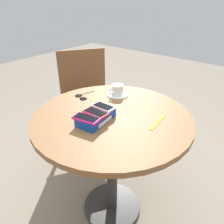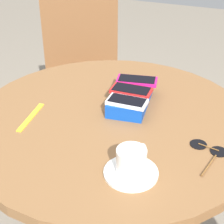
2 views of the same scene
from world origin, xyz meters
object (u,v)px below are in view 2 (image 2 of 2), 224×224
Objects in this scene: phone_white at (127,102)px; coffee_cup at (132,160)px; chair_far_side at (85,79)px; sunglasses at (208,150)px; phone_box at (131,98)px; lanyard_strap at (31,117)px; saucer at (131,173)px; phone_red at (131,90)px; round_table at (112,153)px; phone_magenta at (137,80)px.

coffee_cup is (0.25, 0.10, -0.01)m from phone_white.
chair_far_side is at bearing -148.81° from coffee_cup.
phone_white is 0.28m from sunglasses.
phone_box reaches higher than lanyard_strap.
phone_white is at bearing -158.69° from saucer.
phone_red is at bearing 125.98° from lanyard_strap.
round_table is at bearing -148.41° from coffee_cup.
round_table is 0.21m from phone_red.
round_table is at bearing -148.76° from saucer.
coffee_cup is (-0.00, 0.00, 0.04)m from saucer.
saucer is 1.15m from chair_far_side.
sunglasses is at bearing 60.04° from phone_box.
lanyard_strap is (0.26, -0.25, -0.05)m from phone_magenta.
round_table is 8.67× the size of coffee_cup.
lanyard_strap is at bearing -110.11° from coffee_cup.
phone_red is (0.07, 0.00, -0.00)m from phone_magenta.
phone_box is 0.34m from coffee_cup.
phone_white is at bearing -158.40° from coffee_cup.
round_table is 5.38× the size of lanyard_strap.
phone_red reaches higher than lanyard_strap.
phone_magenta is at bearing -176.63° from phone_red.
sunglasses is (0.23, 0.28, -0.05)m from phone_magenta.
phone_white is (-0.03, 0.04, 0.18)m from round_table.
phone_box is 1.45× the size of sunglasses.
phone_white reaches higher than phone_box.
phone_white is (0.14, 0.02, -0.00)m from phone_magenta.
phone_magenta is 0.88× the size of lanyard_strap.
coffee_cup is at bearing 18.85° from phone_red.
phone_red is 1.07× the size of phone_white.
phone_box is at bearing -119.96° from sunglasses.
phone_red is 0.84× the size of sunglasses.
phone_white reaches higher than round_table.
phone_white is 0.27m from saucer.
round_table is at bearing -7.57° from phone_magenta.
phone_red is at bearing -161.15° from coffee_cup.
lanyard_strap is 0.89m from chair_far_side.
phone_white is at bearing 8.73° from phone_red.
chair_far_side is (-0.95, -0.57, -0.29)m from saucer.
saucer is (0.32, 0.11, -0.02)m from phone_box.
round_table is 5.70× the size of sunglasses.
chair_far_side is (-0.55, -0.46, -0.33)m from phone_magenta.
saucer is at bearing 18.64° from phone_red.
sunglasses is at bearing 135.20° from coffee_cup.
lanyard_strap is at bearing -44.42° from phone_magenta.
lanyard_strap is at bearing -86.92° from sunglasses.
phone_magenta is 0.16× the size of chair_far_side.
phone_magenta is 1.10× the size of phone_red.
chair_far_side reaches higher than lanyard_strap.
phone_box is at bearing 36.41° from chair_far_side.
phone_magenta is (-0.07, -0.00, 0.03)m from phone_box.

